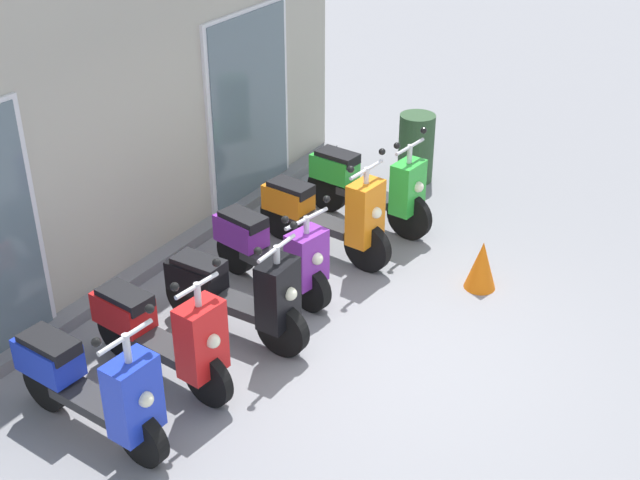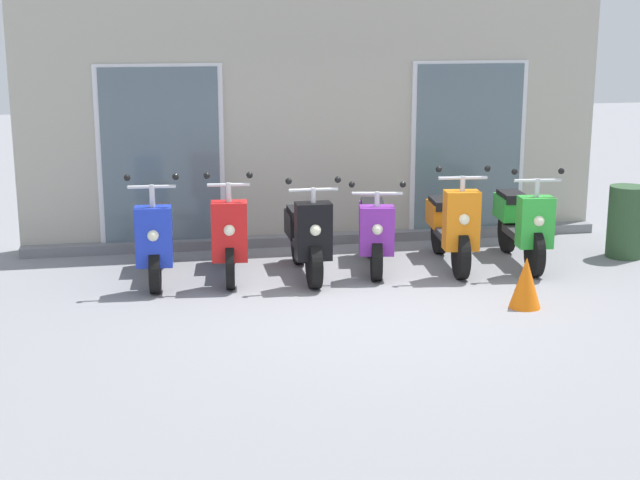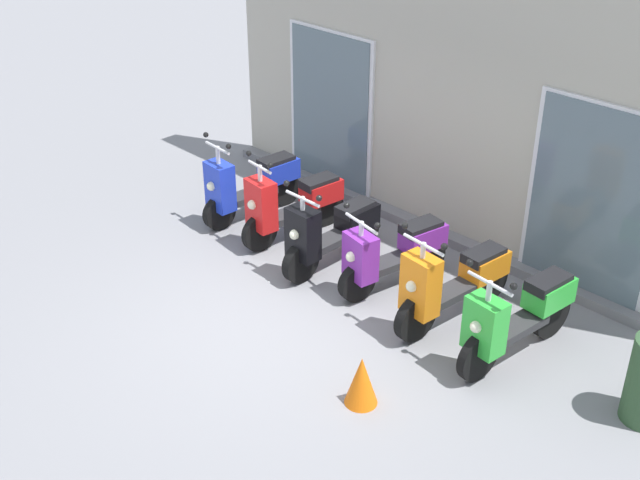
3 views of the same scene
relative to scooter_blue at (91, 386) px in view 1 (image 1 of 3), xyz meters
name	(u,v)px [view 1 (image 1 of 3)]	position (x,y,z in m)	size (l,w,h in m)	color
ground_plane	(380,353)	(2.10, -1.40, -0.48)	(40.00, 40.00, 0.00)	gray
storefront_facade	(114,116)	(2.10, 1.56, 1.19)	(7.44, 0.50, 3.49)	#B2AD9E
scooter_blue	(91,386)	(0.00, 0.00, 0.00)	(0.56, 1.56, 1.27)	black
scooter_red	(162,332)	(0.81, -0.01, 0.01)	(0.54, 1.57, 1.26)	black
scooter_black	(236,294)	(1.65, -0.15, -0.02)	(0.60, 1.55, 1.20)	black
scooter_purple	(272,251)	(2.48, 0.02, -0.03)	(0.67, 1.50, 1.11)	black
scooter_orange	(326,214)	(3.38, -0.06, 0.00)	(0.61, 1.68, 1.27)	black
scooter_green	(369,185)	(4.22, -0.12, 0.02)	(0.59, 1.67, 1.22)	black
trash_bin	(416,148)	(5.60, -0.05, -0.05)	(0.45, 0.45, 0.87)	#2D4C2D
traffic_cone	(482,265)	(3.60, -1.74, -0.22)	(0.32, 0.32, 0.52)	orange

